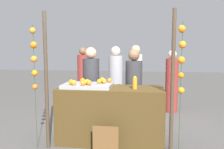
{
  "coord_description": "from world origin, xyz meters",
  "views": [
    {
      "loc": [
        0.53,
        -3.76,
        1.57
      ],
      "look_at": [
        0.0,
        0.15,
        1.12
      ],
      "focal_mm": 37.49,
      "sensor_mm": 36.0,
      "label": 1
    }
  ],
  "objects_px": {
    "orange_1": "(74,83)",
    "vendor_right": "(134,94)",
    "juice_bottle": "(135,83)",
    "orange_0": "(99,81)",
    "chalkboard_sign": "(106,141)",
    "vendor_left": "(91,91)",
    "stall_counter": "(111,115)"
  },
  "relations": [
    {
      "from": "orange_1",
      "to": "vendor_right",
      "type": "relative_size",
      "value": 0.05
    },
    {
      "from": "juice_bottle",
      "to": "orange_0",
      "type": "bearing_deg",
      "value": 169.93
    },
    {
      "from": "chalkboard_sign",
      "to": "vendor_left",
      "type": "distance_m",
      "value": 1.34
    },
    {
      "from": "vendor_left",
      "to": "vendor_right",
      "type": "height_order",
      "value": "vendor_left"
    },
    {
      "from": "orange_0",
      "to": "orange_1",
      "type": "height_order",
      "value": "orange_1"
    },
    {
      "from": "chalkboard_sign",
      "to": "vendor_right",
      "type": "distance_m",
      "value": 1.25
    },
    {
      "from": "vendor_left",
      "to": "vendor_right",
      "type": "distance_m",
      "value": 0.82
    },
    {
      "from": "stall_counter",
      "to": "juice_bottle",
      "type": "bearing_deg",
      "value": -11.2
    },
    {
      "from": "vendor_left",
      "to": "vendor_right",
      "type": "relative_size",
      "value": 1.03
    },
    {
      "from": "stall_counter",
      "to": "chalkboard_sign",
      "type": "xyz_separation_m",
      "value": [
        0.0,
        -0.54,
        -0.24
      ]
    },
    {
      "from": "stall_counter",
      "to": "orange_1",
      "type": "bearing_deg",
      "value": -160.41
    },
    {
      "from": "vendor_left",
      "to": "vendor_right",
      "type": "xyz_separation_m",
      "value": [
        0.82,
        -0.05,
        -0.02
      ]
    },
    {
      "from": "chalkboard_sign",
      "to": "vendor_right",
      "type": "xyz_separation_m",
      "value": [
        0.35,
        1.09,
        0.5
      ]
    },
    {
      "from": "vendor_left",
      "to": "stall_counter",
      "type": "bearing_deg",
      "value": -51.81
    },
    {
      "from": "orange_1",
      "to": "vendor_left",
      "type": "height_order",
      "value": "vendor_left"
    },
    {
      "from": "stall_counter",
      "to": "orange_0",
      "type": "distance_m",
      "value": 0.59
    },
    {
      "from": "stall_counter",
      "to": "juice_bottle",
      "type": "height_order",
      "value": "juice_bottle"
    },
    {
      "from": "orange_0",
      "to": "chalkboard_sign",
      "type": "relative_size",
      "value": 0.17
    },
    {
      "from": "stall_counter",
      "to": "vendor_left",
      "type": "xyz_separation_m",
      "value": [
        -0.47,
        0.59,
        0.28
      ]
    },
    {
      "from": "orange_0",
      "to": "chalkboard_sign",
      "type": "bearing_deg",
      "value": -70.52
    },
    {
      "from": "stall_counter",
      "to": "vendor_right",
      "type": "xyz_separation_m",
      "value": [
        0.35,
        0.55,
        0.26
      ]
    },
    {
      "from": "stall_counter",
      "to": "chalkboard_sign",
      "type": "height_order",
      "value": "stall_counter"
    },
    {
      "from": "stall_counter",
      "to": "orange_0",
      "type": "relative_size",
      "value": 22.82
    },
    {
      "from": "orange_1",
      "to": "stall_counter",
      "type": "bearing_deg",
      "value": 19.59
    },
    {
      "from": "orange_1",
      "to": "chalkboard_sign",
      "type": "distance_m",
      "value": 1.05
    },
    {
      "from": "stall_counter",
      "to": "orange_0",
      "type": "xyz_separation_m",
      "value": [
        -0.2,
        0.03,
        0.56
      ]
    },
    {
      "from": "juice_bottle",
      "to": "chalkboard_sign",
      "type": "distance_m",
      "value": 1.0
    },
    {
      "from": "orange_1",
      "to": "vendor_left",
      "type": "distance_m",
      "value": 0.85
    },
    {
      "from": "vendor_left",
      "to": "chalkboard_sign",
      "type": "bearing_deg",
      "value": -67.48
    },
    {
      "from": "juice_bottle",
      "to": "vendor_right",
      "type": "distance_m",
      "value": 0.69
    },
    {
      "from": "orange_0",
      "to": "vendor_left",
      "type": "bearing_deg",
      "value": 115.45
    },
    {
      "from": "chalkboard_sign",
      "to": "stall_counter",
      "type": "bearing_deg",
      "value": 90.5
    }
  ]
}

